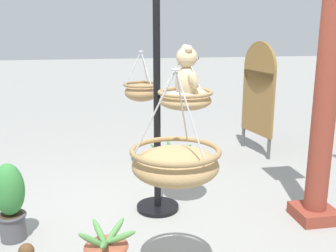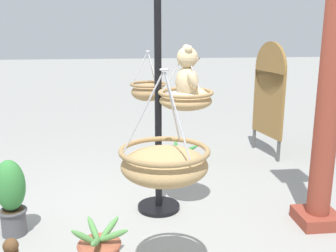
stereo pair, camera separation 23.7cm
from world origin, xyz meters
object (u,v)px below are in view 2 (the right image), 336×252
at_px(potted_plant_fern_front, 11,196).
at_px(greenhouse_pillar_left, 330,87).
at_px(teddy_bear, 188,76).
at_px(display_sign_board, 269,90).
at_px(potted_plant_bushy_green, 177,159).
at_px(hanging_basket_with_teddy, 186,99).
at_px(potted_plant_tall_leafy, 100,252).
at_px(hanging_basket_right_low, 164,163).
at_px(display_pole_central, 158,137).
at_px(hanging_basket_left_high, 148,91).

bearing_deg(potted_plant_fern_front, greenhouse_pillar_left, 87.48).
relative_size(teddy_bear, display_sign_board, 0.30).
bearing_deg(potted_plant_bushy_green, hanging_basket_with_teddy, -4.32).
distance_m(teddy_bear, potted_plant_tall_leafy, 1.74).
distance_m(hanging_basket_right_low, potted_plant_fern_front, 1.71).
bearing_deg(display_pole_central, greenhouse_pillar_left, 71.57).
bearing_deg(potted_plant_fern_front, hanging_basket_left_high, 137.66).
bearing_deg(hanging_basket_right_low, display_sign_board, 148.18).
bearing_deg(greenhouse_pillar_left, display_sign_board, 173.18).
distance_m(display_pole_central, hanging_basket_left_high, 1.14).
bearing_deg(potted_plant_tall_leafy, display_sign_board, 138.89).
bearing_deg(potted_plant_bushy_green, greenhouse_pillar_left, 34.64).
xyz_separation_m(greenhouse_pillar_left, display_sign_board, (-2.13, 0.26, -0.37)).
height_order(hanging_basket_with_teddy, teddy_bear, teddy_bear).
height_order(teddy_bear, potted_plant_tall_leafy, teddy_bear).
distance_m(greenhouse_pillar_left, potted_plant_bushy_green, 2.35).
relative_size(teddy_bear, greenhouse_pillar_left, 0.18).
height_order(teddy_bear, hanging_basket_right_low, teddy_bear).
bearing_deg(hanging_basket_left_high, potted_plant_bushy_green, 98.73).
xyz_separation_m(hanging_basket_with_teddy, potted_plant_bushy_green, (-1.31, 0.10, -1.06)).
bearing_deg(potted_plant_fern_front, potted_plant_tall_leafy, 52.01).
xyz_separation_m(display_pole_central, potted_plant_fern_front, (0.37, -1.37, -0.41)).
distance_m(teddy_bear, potted_plant_fern_front, 1.96).
xyz_separation_m(teddy_bear, potted_plant_fern_front, (0.22, -1.65, -1.03)).
distance_m(hanging_basket_left_high, hanging_basket_right_low, 2.41).
bearing_deg(teddy_bear, potted_plant_tall_leafy, -44.04).
bearing_deg(potted_plant_tall_leafy, teddy_bear, 135.96).
xyz_separation_m(hanging_basket_with_teddy, greenhouse_pillar_left, (0.35, 1.25, 0.14)).
distance_m(hanging_basket_with_teddy, greenhouse_pillar_left, 1.30).
relative_size(teddy_bear, potted_plant_fern_front, 0.70).
relative_size(greenhouse_pillar_left, potted_plant_tall_leafy, 5.97).
relative_size(potted_plant_tall_leafy, display_sign_board, 0.28).
relative_size(potted_plant_fern_front, display_sign_board, 0.43).
bearing_deg(hanging_basket_right_low, potted_plant_fern_front, -125.75).
bearing_deg(hanging_basket_with_teddy, display_sign_board, 139.95).
xyz_separation_m(greenhouse_pillar_left, potted_plant_bushy_green, (-1.66, -1.15, -1.20)).
xyz_separation_m(hanging_basket_with_teddy, teddy_bear, (-0.00, 0.02, 0.22)).
distance_m(teddy_bear, hanging_basket_left_high, 1.33).
xyz_separation_m(hanging_basket_left_high, greenhouse_pillar_left, (1.60, 1.52, 0.26)).
bearing_deg(potted_plant_tall_leafy, greenhouse_pillar_left, 103.96).
relative_size(potted_plant_fern_front, potted_plant_bushy_green, 1.25).
height_order(display_pole_central, potted_plant_bushy_green, display_pole_central).
height_order(hanging_basket_right_low, display_sign_board, display_sign_board).
distance_m(hanging_basket_right_low, display_sign_board, 3.46).
height_order(hanging_basket_with_teddy, hanging_basket_right_low, hanging_basket_with_teddy).
height_order(teddy_bear, greenhouse_pillar_left, greenhouse_pillar_left).
distance_m(teddy_bear, display_sign_board, 2.36).
distance_m(potted_plant_bushy_green, display_sign_board, 1.70).
distance_m(hanging_basket_left_high, display_sign_board, 1.86).
xyz_separation_m(display_pole_central, greenhouse_pillar_left, (0.50, 1.50, 0.55)).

